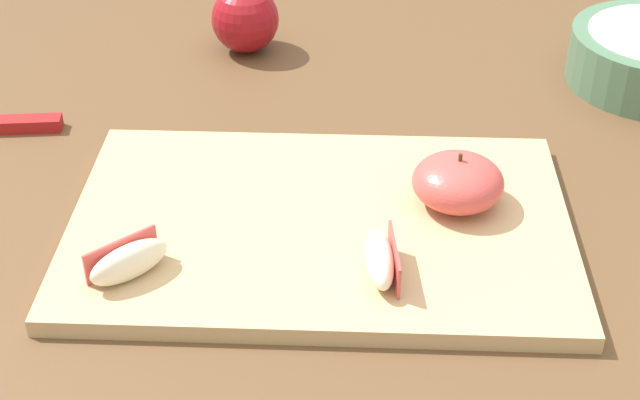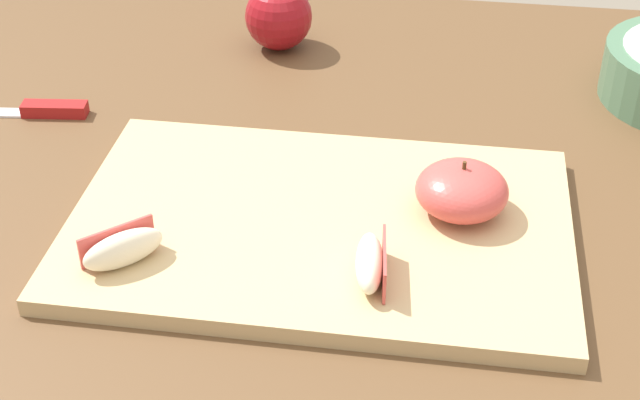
{
  "view_description": "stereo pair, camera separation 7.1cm",
  "coord_description": "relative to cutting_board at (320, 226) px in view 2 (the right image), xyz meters",
  "views": [
    {
      "loc": [
        -0.03,
        -0.75,
        1.24
      ],
      "look_at": [
        -0.06,
        -0.08,
        0.77
      ],
      "focal_mm": 52.76,
      "sensor_mm": 36.0,
      "label": 1
    },
    {
      "loc": [
        0.04,
        -0.74,
        1.24
      ],
      "look_at": [
        -0.06,
        -0.08,
        0.77
      ],
      "focal_mm": 52.76,
      "sensor_mm": 36.0,
      "label": 2
    }
  ],
  "objects": [
    {
      "name": "apple_wedge_middle",
      "position": [
        0.05,
        -0.08,
        0.02
      ],
      "size": [
        0.03,
        0.07,
        0.03
      ],
      "color": "#F4EACC",
      "rests_on": "cutting_board"
    },
    {
      "name": "whole_apple_red_delicious",
      "position": [
        -0.11,
        0.37,
        0.03
      ],
      "size": [
        0.08,
        0.08,
        0.09
      ],
      "color": "maroon",
      "rests_on": "dining_table"
    },
    {
      "name": "apple_wedge_front",
      "position": [
        -0.15,
        -0.09,
        0.02
      ],
      "size": [
        0.07,
        0.06,
        0.03
      ],
      "color": "#F4EACC",
      "rests_on": "cutting_board"
    },
    {
      "name": "dining_table",
      "position": [
        0.06,
        0.08,
        -0.1
      ],
      "size": [
        1.24,
        0.95,
        0.73
      ],
      "color": "brown",
      "rests_on": "ground_plane"
    },
    {
      "name": "apple_half_skin_up",
      "position": [
        0.12,
        0.03,
        0.03
      ],
      "size": [
        0.08,
        0.08,
        0.05
      ],
      "color": "#D14C47",
      "rests_on": "cutting_board"
    },
    {
      "name": "cutting_board",
      "position": [
        0.0,
        0.0,
        0.0
      ],
      "size": [
        0.44,
        0.29,
        0.02
      ],
      "color": "tan",
      "rests_on": "dining_table"
    },
    {
      "name": "paring_knife",
      "position": [
        -0.33,
        0.17,
        -0.0
      ],
      "size": [
        0.16,
        0.04,
        0.01
      ],
      "color": "silver",
      "rests_on": "dining_table"
    }
  ]
}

